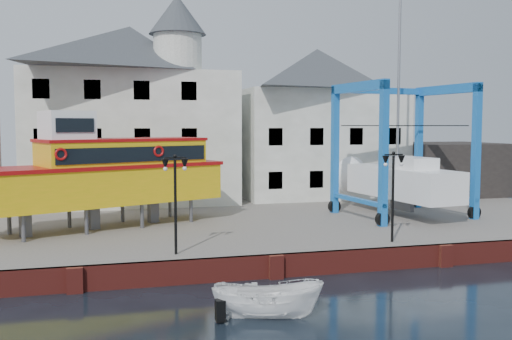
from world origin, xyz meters
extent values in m
plane|color=black|center=(0.00, 0.00, 0.00)|extent=(140.00, 140.00, 0.00)
cube|color=#625E58|center=(0.00, 11.00, 0.50)|extent=(44.00, 22.00, 1.00)
cube|color=maroon|center=(0.00, 0.12, 0.50)|extent=(44.00, 0.25, 1.00)
cube|color=maroon|center=(-8.00, -0.05, 0.50)|extent=(0.60, 0.36, 1.00)
cube|color=maroon|center=(0.00, -0.05, 0.50)|extent=(0.60, 0.36, 1.00)
cube|color=maroon|center=(8.00, -0.05, 0.50)|extent=(0.60, 0.36, 1.00)
cube|color=beige|center=(-5.00, 18.50, 5.50)|extent=(14.00, 8.00, 9.00)
pyramid|color=#35383F|center=(-5.00, 18.50, 11.60)|extent=(14.00, 8.00, 3.20)
cube|color=black|center=(-10.50, 14.54, 2.60)|extent=(1.00, 0.08, 1.20)
cube|color=black|center=(-7.50, 14.54, 2.60)|extent=(1.00, 0.08, 1.20)
cube|color=black|center=(-4.50, 14.54, 2.60)|extent=(1.00, 0.08, 1.20)
cube|color=black|center=(-1.50, 14.54, 2.60)|extent=(1.00, 0.08, 1.20)
cube|color=black|center=(-10.50, 14.54, 5.60)|extent=(1.00, 0.08, 1.20)
cube|color=black|center=(-7.50, 14.54, 5.60)|extent=(1.00, 0.08, 1.20)
cube|color=black|center=(-4.50, 14.54, 5.60)|extent=(1.00, 0.08, 1.20)
cube|color=black|center=(-1.50, 14.54, 5.60)|extent=(1.00, 0.08, 1.20)
cube|color=black|center=(-10.50, 14.54, 8.60)|extent=(1.00, 0.08, 1.20)
cube|color=black|center=(-7.50, 14.54, 8.60)|extent=(1.00, 0.08, 1.20)
cube|color=black|center=(-4.50, 14.54, 8.60)|extent=(1.00, 0.08, 1.20)
cube|color=black|center=(-1.50, 14.54, 8.60)|extent=(1.00, 0.08, 1.20)
cylinder|color=beige|center=(-2.00, 16.10, 11.20)|extent=(3.20, 3.20, 2.40)
cone|color=#35383F|center=(-2.00, 16.10, 13.70)|extent=(3.80, 3.80, 2.60)
cube|color=beige|center=(9.00, 19.00, 5.00)|extent=(12.00, 8.00, 8.00)
pyramid|color=#35383F|center=(9.00, 19.00, 10.60)|extent=(12.00, 8.00, 3.20)
cube|color=black|center=(4.50, 15.04, 2.60)|extent=(1.00, 0.08, 1.20)
cube|color=black|center=(7.50, 15.04, 2.60)|extent=(1.00, 0.08, 1.20)
cube|color=black|center=(10.50, 15.04, 2.60)|extent=(1.00, 0.08, 1.20)
cube|color=black|center=(13.50, 15.04, 2.60)|extent=(1.00, 0.08, 1.20)
cube|color=black|center=(4.50, 15.04, 5.60)|extent=(1.00, 0.08, 1.20)
cube|color=black|center=(7.50, 15.04, 5.60)|extent=(1.00, 0.08, 1.20)
cube|color=black|center=(10.50, 15.04, 5.60)|extent=(1.00, 0.08, 1.20)
cube|color=black|center=(13.50, 15.04, 5.60)|extent=(1.00, 0.08, 1.20)
cube|color=black|center=(19.00, 17.00, 3.00)|extent=(8.00, 7.00, 4.00)
cylinder|color=black|center=(-4.00, 1.20, 3.00)|extent=(0.12, 0.12, 4.00)
cube|color=black|center=(-4.00, 1.20, 5.05)|extent=(0.90, 0.06, 0.06)
sphere|color=black|center=(-4.00, 1.20, 5.12)|extent=(0.16, 0.16, 0.16)
cone|color=black|center=(-4.40, 1.20, 4.78)|extent=(0.32, 0.32, 0.45)
sphere|color=white|center=(-4.40, 1.20, 4.60)|extent=(0.18, 0.18, 0.18)
cone|color=black|center=(-3.60, 1.20, 4.78)|extent=(0.32, 0.32, 0.45)
sphere|color=white|center=(-3.60, 1.20, 4.60)|extent=(0.18, 0.18, 0.18)
cylinder|color=black|center=(6.00, 1.20, 3.00)|extent=(0.12, 0.12, 4.00)
cube|color=black|center=(6.00, 1.20, 5.05)|extent=(0.90, 0.06, 0.06)
sphere|color=black|center=(6.00, 1.20, 5.12)|extent=(0.16, 0.16, 0.16)
cone|color=black|center=(5.60, 1.20, 4.78)|extent=(0.32, 0.32, 0.45)
sphere|color=white|center=(5.60, 1.20, 4.60)|extent=(0.18, 0.18, 0.18)
cone|color=black|center=(6.40, 1.20, 4.78)|extent=(0.32, 0.32, 0.45)
sphere|color=white|center=(6.40, 1.20, 4.60)|extent=(0.18, 0.18, 0.18)
cylinder|color=#59595E|center=(-10.52, 5.49, 1.64)|extent=(0.26, 0.26, 1.29)
cylinder|color=#59595E|center=(-11.46, 7.70, 1.64)|extent=(0.26, 0.26, 1.29)
cylinder|color=#59595E|center=(-7.76, 6.66, 1.64)|extent=(0.26, 0.26, 1.29)
cylinder|color=#59595E|center=(-8.69, 8.87, 1.64)|extent=(0.26, 0.26, 1.29)
cylinder|color=#59595E|center=(-4.99, 7.83, 1.64)|extent=(0.26, 0.26, 1.29)
cylinder|color=#59595E|center=(-5.93, 10.04, 1.64)|extent=(0.26, 0.26, 1.29)
cylinder|color=#59595E|center=(-2.23, 8.99, 1.64)|extent=(0.26, 0.26, 1.29)
cylinder|color=#59595E|center=(-3.16, 11.21, 1.64)|extent=(0.26, 0.26, 1.29)
cube|color=#59595E|center=(-10.60, 6.76, 1.64)|extent=(0.64, 0.60, 1.29)
cube|color=#59595E|center=(-7.44, 8.10, 1.64)|extent=(0.64, 0.60, 1.29)
cube|color=#59595E|center=(-4.28, 9.43, 1.64)|extent=(0.64, 0.60, 1.29)
cube|color=gold|center=(-6.65, 8.43, 3.23)|extent=(12.33, 7.68, 1.89)
cube|color=#9D0C0D|center=(-6.65, 8.43, 4.26)|extent=(12.62, 7.91, 0.19)
cube|color=gold|center=(-5.86, 8.76, 4.86)|extent=(9.04, 6.03, 1.37)
cube|color=black|center=(-5.28, 7.39, 4.90)|extent=(7.61, 3.26, 0.77)
cube|color=black|center=(-6.44, 10.14, 4.90)|extent=(7.61, 3.26, 0.77)
cube|color=#9D0C0D|center=(-5.86, 8.76, 5.62)|extent=(9.23, 6.17, 0.15)
cube|color=white|center=(-8.62, 7.60, 6.33)|extent=(2.92, 2.92, 1.56)
cube|color=black|center=(-8.18, 6.54, 6.39)|extent=(1.75, 0.78, 0.69)
torus|color=#9D0C0D|center=(-8.81, 5.84, 5.03)|extent=(0.60, 0.34, 0.60)
torus|color=#9D0C0D|center=(-4.07, 7.85, 5.03)|extent=(0.60, 0.34, 0.60)
cube|color=blue|center=(7.47, 5.01, 4.87)|extent=(0.43, 0.43, 7.75)
cylinder|color=black|center=(7.47, 5.01, 1.39)|extent=(0.80, 0.37, 0.77)
cube|color=blue|center=(6.83, 10.12, 4.87)|extent=(0.43, 0.43, 7.75)
cylinder|color=black|center=(6.83, 10.12, 1.39)|extent=(0.80, 0.37, 0.77)
cube|color=blue|center=(13.68, 5.79, 4.87)|extent=(0.43, 0.43, 7.75)
cylinder|color=black|center=(13.68, 5.79, 1.39)|extent=(0.80, 0.37, 0.77)
cube|color=blue|center=(13.04, 10.90, 4.87)|extent=(0.43, 0.43, 7.75)
cylinder|color=black|center=(13.04, 10.90, 1.39)|extent=(0.80, 0.37, 0.77)
cube|color=blue|center=(7.15, 7.57, 8.55)|extent=(1.07, 5.54, 0.54)
cube|color=blue|center=(7.15, 7.57, 2.11)|extent=(0.96, 5.52, 0.23)
cube|color=blue|center=(13.36, 8.34, 8.55)|extent=(1.07, 5.54, 0.54)
cube|color=blue|center=(13.36, 8.34, 2.11)|extent=(0.96, 5.52, 0.23)
cube|color=blue|center=(9.93, 10.51, 8.55)|extent=(6.64, 1.21, 0.39)
cube|color=white|center=(10.25, 7.95, 2.99)|extent=(3.56, 8.55, 1.77)
cone|color=white|center=(9.64, 12.84, 2.99)|extent=(2.75, 2.07, 2.55)
cube|color=#59595E|center=(10.25, 7.95, 1.72)|extent=(0.51, 2.01, 0.77)
cube|color=white|center=(10.32, 7.41, 4.21)|extent=(2.17, 3.51, 0.66)
cylinder|color=#99999E|center=(10.19, 8.50, 9.96)|extent=(0.18, 0.18, 12.17)
cube|color=black|center=(10.50, 5.98, 6.37)|extent=(6.01, 0.87, 0.05)
cube|color=black|center=(10.01, 9.93, 6.37)|extent=(6.01, 0.87, 0.05)
imported|color=white|center=(-1.67, -4.64, 0.00)|extent=(3.96, 2.40, 1.43)
camera|label=1|loc=(-6.75, -22.40, 6.40)|focal=40.00mm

